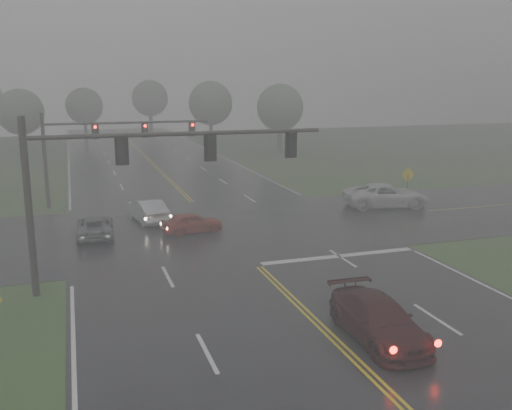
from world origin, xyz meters
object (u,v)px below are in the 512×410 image
object	(u,v)px
sedan_silver	(148,222)
signal_gantry_far	(98,140)
pickup_white	(385,207)
sedan_red	(192,233)
car_grey	(96,237)
sedan_maroon	(377,339)
signal_gantry_near	(125,168)

from	to	relation	value
sedan_silver	signal_gantry_far	distance (m)	8.33
sedan_silver	pickup_white	world-z (taller)	pickup_white
sedan_red	car_grey	distance (m)	5.62
pickup_white	sedan_maroon	bearing A→B (deg)	158.68
car_grey	signal_gantry_near	world-z (taller)	signal_gantry_near
sedan_red	pickup_white	xyz separation A→B (m)	(14.76, 2.77, 0.00)
sedan_red	car_grey	world-z (taller)	sedan_red
sedan_maroon	pickup_white	size ratio (longest dim) A/B	0.83
sedan_red	sedan_maroon	bearing A→B (deg)	-175.48
car_grey	signal_gantry_near	xyz separation A→B (m)	(1.14, -8.78, 5.30)
sedan_silver	car_grey	distance (m)	4.40
sedan_red	pickup_white	world-z (taller)	pickup_white
sedan_maroon	car_grey	bearing A→B (deg)	118.69
sedan_maroon	car_grey	distance (m)	19.18
signal_gantry_far	pickup_white	bearing A→B (deg)	-20.30
sedan_maroon	sedan_silver	world-z (taller)	same
pickup_white	signal_gantry_far	xyz separation A→B (m)	(-19.48, 7.21, 4.74)
sedan_silver	pickup_white	size ratio (longest dim) A/B	0.73
sedan_silver	pickup_white	bearing A→B (deg)	167.21
sedan_silver	signal_gantry_near	world-z (taller)	signal_gantry_near
sedan_red	sedan_silver	size ratio (longest dim) A/B	0.82
sedan_red	signal_gantry_far	bearing A→B (deg)	18.40
car_grey	sedan_silver	bearing A→B (deg)	-137.84
pickup_white	signal_gantry_far	bearing A→B (deg)	79.59
signal_gantry_near	signal_gantry_far	size ratio (longest dim) A/B	1.10
sedan_maroon	signal_gantry_near	world-z (taller)	signal_gantry_near
sedan_red	signal_gantry_near	distance (m)	10.51
car_grey	signal_gantry_near	bearing A→B (deg)	100.37
car_grey	signal_gantry_far	xyz separation A→B (m)	(0.83, 9.12, 4.74)
pickup_white	signal_gantry_near	xyz separation A→B (m)	(-19.18, -10.69, 5.30)
sedan_red	sedan_silver	bearing A→B (deg)	23.53
sedan_maroon	sedan_silver	xyz separation A→B (m)	(-5.43, 19.80, 0.00)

